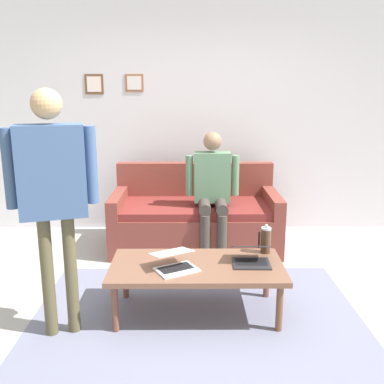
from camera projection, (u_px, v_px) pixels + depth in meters
ground_plane at (190, 313)px, 3.41m from camera, size 7.68×7.68×0.00m
area_rug at (197, 319)px, 3.33m from camera, size 2.52×1.89×0.01m
back_wall at (189, 119)px, 5.23m from camera, size 7.04×0.11×2.70m
couch at (195, 219)px, 4.80m from camera, size 1.78×0.90×0.88m
coffee_table at (197, 269)px, 3.34m from camera, size 1.32×0.67×0.41m
laptop_left at (251, 257)px, 3.35m from camera, size 0.29×0.30×0.15m
laptop_center at (175, 263)px, 3.24m from camera, size 0.40×0.40×0.13m
french_press at (266, 240)px, 3.54m from camera, size 0.10×0.08×0.24m
person_standing at (53, 183)px, 2.90m from camera, size 0.60×0.30×1.72m
person_seated at (213, 186)px, 4.49m from camera, size 0.55×0.51×1.28m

